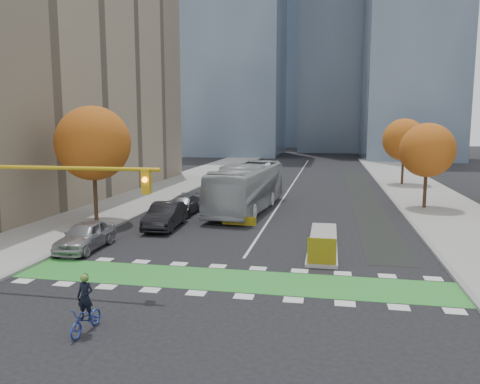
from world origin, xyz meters
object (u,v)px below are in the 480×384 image
at_px(bus, 247,187).
at_px(parked_car_c, 183,205).
at_px(tree_west, 93,143).
at_px(tree_east_far, 404,140).
at_px(parked_car_b, 165,216).
at_px(hazard_board, 322,251).
at_px(traffic_signal_west, 37,192).
at_px(tree_east_near, 427,150).
at_px(parked_car_a, 85,236).
at_px(cyclist, 86,313).

distance_m(bus, parked_car_c, 5.48).
relative_size(tree_west, parked_car_c, 1.69).
height_order(tree_east_far, parked_car_b, tree_east_far).
bearing_deg(hazard_board, parked_car_b, 146.64).
bearing_deg(traffic_signal_west, parked_car_b, 82.99).
relative_size(tree_west, tree_east_near, 1.16).
bearing_deg(tree_east_near, parked_car_c, -162.67).
distance_m(tree_west, parked_car_a, 8.98).
height_order(hazard_board, bus, bus).
relative_size(hazard_board, tree_west, 0.17).
distance_m(tree_east_far, bus, 24.42).
distance_m(tree_west, tree_east_near, 26.01).
bearing_deg(tree_west, bus, 35.11).
distance_m(hazard_board, parked_car_b, 12.57).
bearing_deg(tree_west, parked_car_a, -66.48).
height_order(traffic_signal_west, cyclist, traffic_signal_west).
distance_m(tree_east_far, parked_car_b, 33.21).
bearing_deg(parked_car_a, tree_east_near, 37.62).
height_order(cyclist, parked_car_a, cyclist).
bearing_deg(tree_east_far, parked_car_c, -131.51).
bearing_deg(hazard_board, parked_car_c, 132.38).
distance_m(parked_car_a, parked_car_c, 11.26).
bearing_deg(parked_car_a, bus, 62.73).
bearing_deg(hazard_board, tree_west, 154.01).
relative_size(bus, parked_car_a, 2.92).
distance_m(tree_east_near, cyclist, 31.13).
bearing_deg(hazard_board, bus, 113.16).
height_order(hazard_board, tree_east_near, tree_east_near).
xyz_separation_m(bus, parked_car_b, (-4.23, -7.73, -1.04)).
distance_m(hazard_board, tree_east_far, 35.13).
height_order(tree_east_near, parked_car_b, tree_east_near).
relative_size(traffic_signal_west, parked_car_a, 1.83).
height_order(hazard_board, parked_car_a, parked_car_a).
distance_m(traffic_signal_west, parked_car_b, 12.14).
xyz_separation_m(tree_east_near, traffic_signal_west, (-19.93, -22.51, -0.83)).
xyz_separation_m(hazard_board, tree_west, (-16.00, 7.80, 4.82)).
bearing_deg(cyclist, tree_east_far, 72.50).
distance_m(tree_east_near, tree_east_far, 16.01).
height_order(tree_east_near, traffic_signal_west, tree_east_near).
relative_size(parked_car_a, parked_car_c, 0.96).
xyz_separation_m(traffic_signal_west, bus, (5.66, 19.35, -2.14)).
height_order(parked_car_a, parked_car_b, parked_car_b).
xyz_separation_m(tree_east_far, bus, (-14.77, -19.16, -3.34)).
bearing_deg(bus, tree_east_near, 17.54).
bearing_deg(parked_car_c, parked_car_a, -100.41).
xyz_separation_m(tree_west, parked_car_a, (3.02, -6.95, -4.82)).
xyz_separation_m(cyclist, bus, (1.29, 23.48, 1.22)).
bearing_deg(parked_car_c, parked_car_b, -85.40).
bearing_deg(bus, tree_west, -139.83).
height_order(tree_east_near, bus, tree_east_near).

